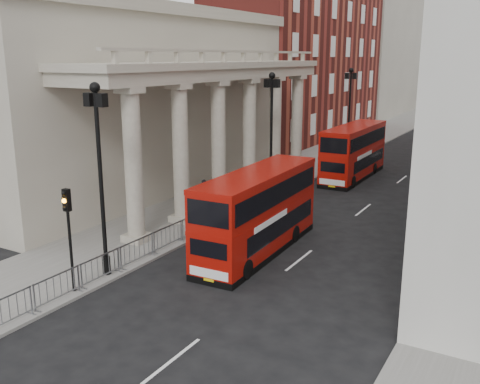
{
  "coord_description": "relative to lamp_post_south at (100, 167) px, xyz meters",
  "views": [
    {
      "loc": [
        15.5,
        -12.1,
        9.43
      ],
      "look_at": [
        2.39,
        10.59,
        2.77
      ],
      "focal_mm": 40.0,
      "sensor_mm": 36.0,
      "label": 1
    }
  ],
  "objects": [
    {
      "name": "pedestrian_c",
      "position": [
        -1.74,
        18.75,
        -4.02
      ],
      "size": [
        0.76,
        0.5,
        1.55
      ],
      "primitive_type": "imported",
      "rotation": [
        0.0,
        0.0,
        6.28
      ],
      "color": "black",
      "rests_on": "sidewalk_west"
    },
    {
      "name": "pedestrian_b",
      "position": [
        -3.95,
        15.13,
        -3.96
      ],
      "size": [
        0.88,
        0.72,
        1.67
      ],
      "primitive_type": "imported",
      "rotation": [
        0.0,
        0.0,
        3.02
      ],
      "color": "black",
      "rests_on": "sidewalk_west"
    },
    {
      "name": "ground",
      "position": [
        0.6,
        -4.0,
        -4.91
      ],
      "size": [
        260.0,
        260.0,
        0.0
      ],
      "primitive_type": "plane",
      "color": "black",
      "rests_on": "ground"
    },
    {
      "name": "lamp_post_north",
      "position": [
        0.0,
        32.0,
        0.0
      ],
      "size": [
        1.05,
        0.44,
        8.32
      ],
      "color": "black",
      "rests_on": "sidewalk_west"
    },
    {
      "name": "portico_building",
      "position": [
        -9.9,
        14.0,
        1.09
      ],
      "size": [
        9.0,
        28.0,
        12.0
      ],
      "primitive_type": "cube",
      "color": "gray",
      "rests_on": "ground"
    },
    {
      "name": "bus_near",
      "position": [
        4.34,
        6.04,
        -2.78
      ],
      "size": [
        2.6,
        9.52,
        4.08
      ],
      "rotation": [
        0.0,
        0.0,
        0.03
      ],
      "color": "#990E07",
      "rests_on": "ground"
    },
    {
      "name": "kerb",
      "position": [
        0.55,
        26.0,
        -4.84
      ],
      "size": [
        0.2,
        140.0,
        0.14
      ],
      "primitive_type": "cube",
      "color": "slate",
      "rests_on": "ground"
    },
    {
      "name": "pedestrian_a",
      "position": [
        -2.68,
        11.71,
        -3.98
      ],
      "size": [
        0.66,
        0.5,
        1.63
      ],
      "primitive_type": "imported",
      "rotation": [
        0.0,
        0.0,
        -0.19
      ],
      "color": "black",
      "rests_on": "sidewalk_west"
    },
    {
      "name": "west_building_far",
      "position": [
        -9.9,
        76.0,
        5.09
      ],
      "size": [
        9.0,
        30.0,
        20.0
      ],
      "primitive_type": "cube",
      "color": "gray",
      "rests_on": "ground"
    },
    {
      "name": "lamp_post_south",
      "position": [
        0.0,
        0.0,
        0.0
      ],
      "size": [
        1.05,
        0.44,
        8.32
      ],
      "color": "black",
      "rests_on": "sidewalk_west"
    },
    {
      "name": "brick_building",
      "position": [
        -9.9,
        44.0,
        6.09
      ],
      "size": [
        9.0,
        32.0,
        22.0
      ],
      "primitive_type": "cube",
      "color": "maroon",
      "rests_on": "ground"
    },
    {
      "name": "lamp_post_mid",
      "position": [
        0.0,
        16.0,
        0.0
      ],
      "size": [
        1.05,
        0.44,
        8.32
      ],
      "color": "black",
      "rests_on": "sidewalk_west"
    },
    {
      "name": "bus_far",
      "position": [
        3.01,
        24.65,
        -2.73
      ],
      "size": [
        2.41,
        9.68,
        4.17
      ],
      "rotation": [
        0.0,
        0.0,
        0.01
      ],
      "color": "#AC0F07",
      "rests_on": "ground"
    },
    {
      "name": "sidewalk_west",
      "position": [
        -2.4,
        26.0,
        -4.85
      ],
      "size": [
        6.0,
        140.0,
        0.12
      ],
      "primitive_type": "cube",
      "color": "slate",
      "rests_on": "ground"
    },
    {
      "name": "crowd_barriers",
      "position": [
        0.25,
        -1.77,
        -4.24
      ],
      "size": [
        0.5,
        18.75,
        1.1
      ],
      "color": "gray",
      "rests_on": "sidewalk_west"
    },
    {
      "name": "traffic_light",
      "position": [
        0.1,
        -2.02,
        -1.8
      ],
      "size": [
        0.28,
        0.33,
        4.3
      ],
      "color": "black",
      "rests_on": "sidewalk_west"
    }
  ]
}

